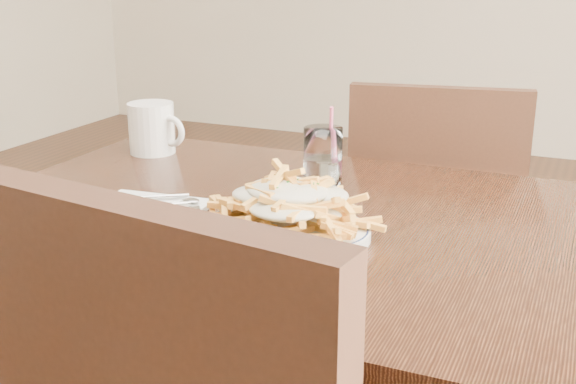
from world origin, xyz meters
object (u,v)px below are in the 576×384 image
at_px(coffee_mug, 153,128).
at_px(loaded_fries, 288,199).
at_px(chair_far, 433,231).
at_px(water_glass, 323,163).
at_px(table, 300,259).
at_px(fries_plate, 288,228).

bearing_deg(coffee_mug, loaded_fries, -35.27).
distance_m(loaded_fries, coffee_mug, 0.59).
bearing_deg(chair_far, coffee_mug, -144.48).
bearing_deg(coffee_mug, water_glass, -12.21).
xyz_separation_m(table, chair_far, (0.09, 0.66, -0.17)).
xyz_separation_m(fries_plate, loaded_fries, (0.00, 0.00, 0.05)).
bearing_deg(loaded_fries, water_glass, 98.02).
bearing_deg(fries_plate, water_glass, 98.02).
distance_m(table, water_glass, 0.21).
bearing_deg(water_glass, coffee_mug, 167.79).
bearing_deg(table, fries_plate, -81.60).
height_order(chair_far, loaded_fries, chair_far).
relative_size(table, chair_far, 1.35).
height_order(water_glass, coffee_mug, water_glass).
distance_m(table, chair_far, 0.68).
bearing_deg(water_glass, fries_plate, -81.98).
distance_m(fries_plate, coffee_mug, 0.59).
height_order(chair_far, water_glass, water_glass).
bearing_deg(coffee_mug, table, -28.81).
bearing_deg(chair_far, table, -98.14).
bearing_deg(chair_far, fries_plate, -96.32).
xyz_separation_m(loaded_fries, coffee_mug, (-0.48, 0.34, -0.00)).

